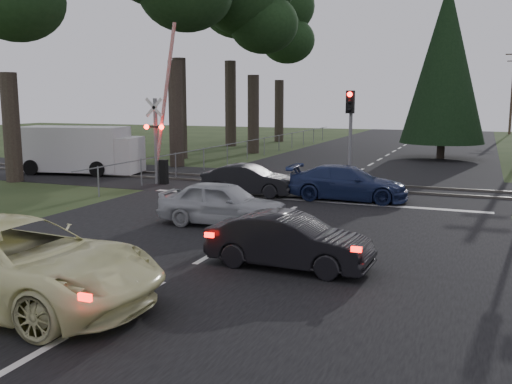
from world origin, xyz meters
The scene contains 19 objects.
ground centered at (0.00, 0.00, 0.00)m, with size 120.00×120.00×0.00m, color #243317.
road centered at (0.00, 10.00, 0.01)m, with size 14.00×100.00×0.01m, color black.
rail_corridor centered at (0.00, 12.00, 0.01)m, with size 120.00×8.00×0.01m, color black.
stop_line centered at (0.00, 8.20, 0.01)m, with size 13.00×0.35×0.00m, color silver.
rail_near centered at (0.00, 11.20, 0.05)m, with size 120.00×0.12×0.10m, color #59544C.
rail_far centered at (0.00, 12.80, 0.05)m, with size 120.00×0.12×0.10m, color #59544C.
crossing_signal centered at (-7.27, 9.79, 2.06)m, with size 1.62×0.38×6.96m.
traffic_signal_center centered at (1.00, 10.68, 2.81)m, with size 0.32×0.48×4.10m.
utility_pole_far centered at (8.50, 55.00, 4.73)m, with size 1.80×0.26×9.00m.
euc_tree_c centered at (-9.00, 25.00, 9.51)m, with size 6.00×6.00×13.20m.
euc_tree_e centered at (-11.00, 36.00, 9.51)m, with size 6.00×6.00×13.20m.
conifer_tree centered at (3.50, 26.00, 5.99)m, with size 5.20×5.20×11.00m.
fence_left centered at (-7.80, 22.50, 0.00)m, with size 0.10×36.00×1.20m, color slate, non-canonical shape.
cream_coupe centered at (-1.86, -4.34, 0.80)m, with size 2.64×5.73×1.59m, color beige.
dark_hatchback centered at (2.10, -0.22, 0.61)m, with size 1.29×3.71×1.22m, color black.
silver_car centered at (-1.15, 3.22, 0.67)m, with size 1.57×3.91×1.33m, color #A7ABAF.
blue_sedan centered at (1.38, 8.86, 0.65)m, with size 1.81×4.46×1.29m, color navy.
dark_car_far centered at (-2.50, 8.50, 0.61)m, with size 1.28×3.67×1.21m, color black.
white_van centered at (-12.87, 11.46, 1.21)m, with size 6.40×3.31×2.38m.
Camera 1 is at (6.04, -12.06, 3.78)m, focal length 40.00 mm.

